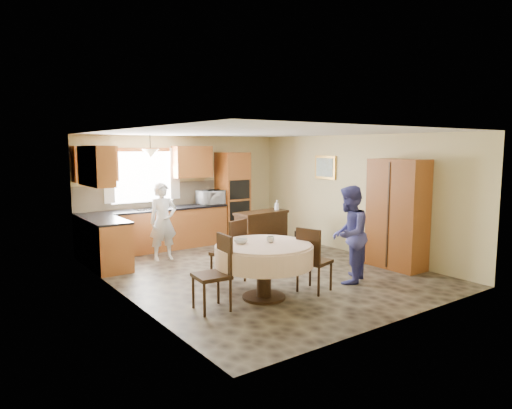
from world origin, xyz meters
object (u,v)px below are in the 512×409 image
object	(u,v)px
chair_right	(312,257)
person_dining	(349,234)
oven_tower	(233,196)
cupboard	(397,214)
person_sink	(163,222)
sideboard	(261,233)
dining_table	(264,256)
chair_back	(232,248)
chair_left	(217,269)

from	to	relation	value
chair_right	person_dining	bearing A→B (deg)	-103.20
oven_tower	cupboard	xyz separation A→B (m)	(1.07, -3.98, -0.05)
chair_right	person_sink	world-z (taller)	person_sink
person_sink	person_dining	size ratio (longest dim) A/B	0.96
cupboard	chair_right	bearing A→B (deg)	-175.54
sideboard	chair_right	xyz separation A→B (m)	(-0.95, -2.60, 0.14)
sideboard	dining_table	xyz separation A→B (m)	(-1.72, -2.40, 0.23)
person_dining	person_sink	bearing A→B (deg)	-88.38
sideboard	dining_table	distance (m)	2.96
cupboard	person_sink	size ratio (longest dim) A/B	1.31
sideboard	person_sink	world-z (taller)	person_sink
sideboard	person_sink	size ratio (longest dim) A/B	0.76
dining_table	chair_back	xyz separation A→B (m)	(0.03, 0.92, -0.06)
chair_left	sideboard	bearing A→B (deg)	138.96
person_sink	sideboard	bearing A→B (deg)	-14.73
dining_table	chair_left	size ratio (longest dim) A/B	1.39
dining_table	chair_right	distance (m)	0.80
chair_back	sideboard	bearing A→B (deg)	-157.90
dining_table	chair_back	world-z (taller)	chair_back
cupboard	person_dining	size ratio (longest dim) A/B	1.25
person_sink	chair_left	bearing A→B (deg)	-96.59
chair_left	person_sink	bearing A→B (deg)	174.88
chair_right	cupboard	bearing A→B (deg)	-102.12
sideboard	chair_left	world-z (taller)	chair_left
sideboard	chair_back	distance (m)	2.25
oven_tower	dining_table	size ratio (longest dim) A/B	1.46
chair_left	person_dining	world-z (taller)	person_dining
dining_table	chair_right	bearing A→B (deg)	-14.94
cupboard	chair_right	world-z (taller)	cupboard
dining_table	person_dining	size ratio (longest dim) A/B	0.90
dining_table	person_sink	world-z (taller)	person_sink
chair_back	person_sink	xyz separation A→B (m)	(-0.26, 2.14, 0.18)
sideboard	chair_right	bearing A→B (deg)	-115.80
chair_right	person_dining	xyz separation A→B (m)	(0.87, 0.05, 0.25)
sideboard	cupboard	xyz separation A→B (m)	(1.34, -2.43, 0.59)
dining_table	person_dining	bearing A→B (deg)	-5.36
chair_right	person_dining	distance (m)	0.91
cupboard	chair_left	world-z (taller)	cupboard
person_sink	person_dining	world-z (taller)	person_dining
oven_tower	sideboard	bearing A→B (deg)	-99.99
cupboard	person_dining	bearing A→B (deg)	-174.88
dining_table	chair_back	size ratio (longest dim) A/B	1.36
sideboard	chair_right	size ratio (longest dim) A/B	1.15
chair_back	chair_right	xyz separation A→B (m)	(0.73, -1.13, -0.03)
chair_right	person_sink	size ratio (longest dim) A/B	0.66
oven_tower	chair_right	world-z (taller)	oven_tower
chair_back	person_sink	world-z (taller)	person_sink
chair_left	chair_right	xyz separation A→B (m)	(1.57, -0.22, -0.01)
dining_table	person_sink	distance (m)	3.07
cupboard	chair_left	size ratio (longest dim) A/B	1.94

